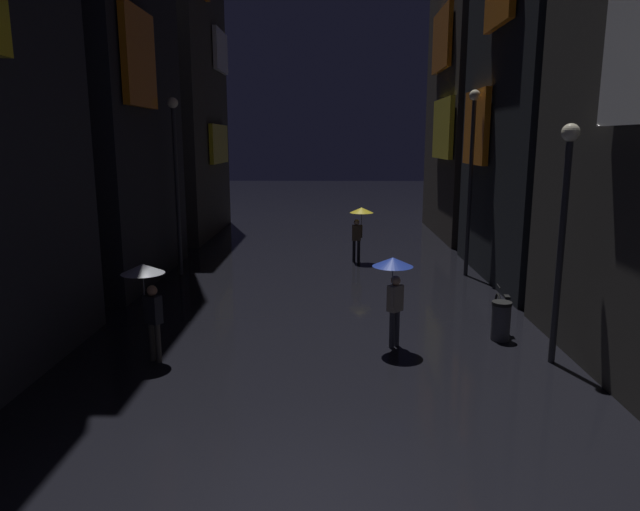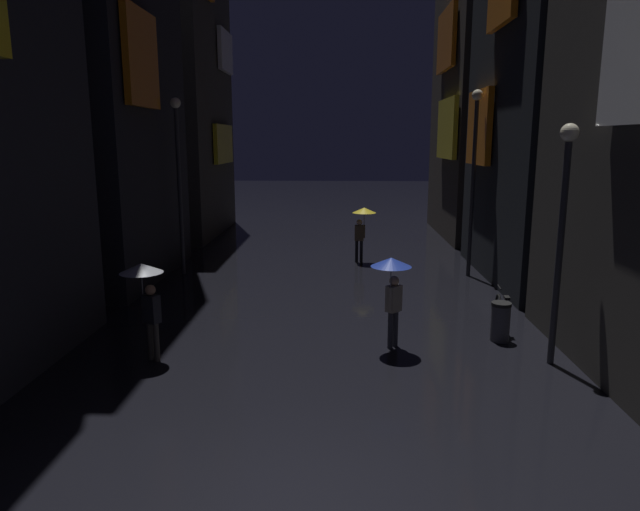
# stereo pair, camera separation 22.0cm
# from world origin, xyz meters

# --- Properties ---
(building_left_far) EXTENTS (4.25, 8.00, 15.88)m
(building_left_far) POSITION_xyz_m (-7.49, 22.00, 7.94)
(building_left_far) COLOR #33302D
(building_left_far) RESTS_ON ground
(building_right_mid) EXTENTS (4.25, 7.80, 13.18)m
(building_right_mid) POSITION_xyz_m (7.49, 12.90, 6.59)
(building_right_mid) COLOR black
(building_right_mid) RESTS_ON ground
(building_right_far) EXTENTS (4.25, 8.11, 13.86)m
(building_right_far) POSITION_xyz_m (7.48, 22.04, 6.93)
(building_right_far) COLOR #2D2826
(building_right_far) RESTS_ON ground
(pedestrian_foreground_right_yellow) EXTENTS (0.90, 0.90, 2.12)m
(pedestrian_foreground_right_yellow) POSITION_xyz_m (1.39, 15.25, 1.67)
(pedestrian_foreground_right_yellow) COLOR black
(pedestrian_foreground_right_yellow) RESTS_ON ground
(pedestrian_midstreet_left_clear) EXTENTS (0.90, 0.90, 2.12)m
(pedestrian_midstreet_left_clear) POSITION_xyz_m (-3.56, 5.06, 1.67)
(pedestrian_midstreet_left_clear) COLOR #38332D
(pedestrian_midstreet_left_clear) RESTS_ON ground
(pedestrian_near_crossing_blue) EXTENTS (0.90, 0.90, 2.12)m
(pedestrian_near_crossing_blue) POSITION_xyz_m (1.68, 5.91, 1.67)
(pedestrian_near_crossing_blue) COLOR #2D2D38
(pedestrian_near_crossing_blue) RESTS_ON ground
(bicycle_parked_at_storefront) EXTENTS (0.26, 1.82, 0.96)m
(bicycle_parked_at_storefront) POSITION_xyz_m (4.60, 7.49, 0.39)
(bicycle_parked_at_storefront) COLOR black
(bicycle_parked_at_storefront) RESTS_ON ground
(streetlamp_left_far) EXTENTS (0.36, 0.36, 6.04)m
(streetlamp_left_far) POSITION_xyz_m (-5.00, 13.07, 3.73)
(streetlamp_left_far) COLOR #2D2D33
(streetlamp_left_far) RESTS_ON ground
(streetlamp_right_near) EXTENTS (0.36, 0.36, 4.97)m
(streetlamp_right_near) POSITION_xyz_m (5.00, 5.17, 3.15)
(streetlamp_right_near) COLOR #2D2D33
(streetlamp_right_near) RESTS_ON ground
(streetlamp_right_far) EXTENTS (0.36, 0.36, 6.27)m
(streetlamp_right_far) POSITION_xyz_m (5.00, 13.12, 3.85)
(streetlamp_right_far) COLOR #2D2D33
(streetlamp_right_far) RESTS_ON ground
(trash_bin) EXTENTS (0.46, 0.46, 0.93)m
(trash_bin) POSITION_xyz_m (4.30, 6.53, 0.47)
(trash_bin) COLOR #3F3F47
(trash_bin) RESTS_ON ground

